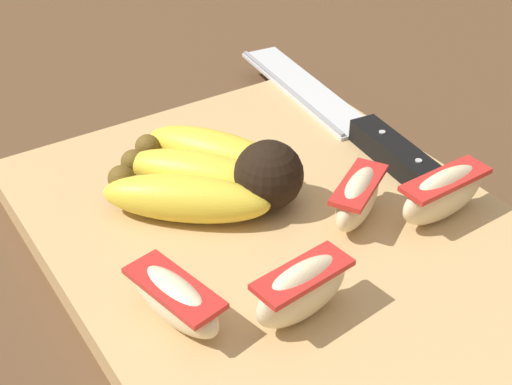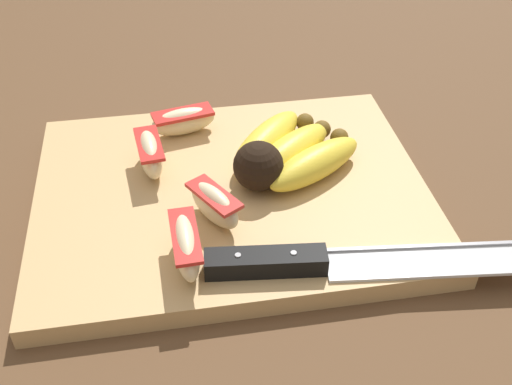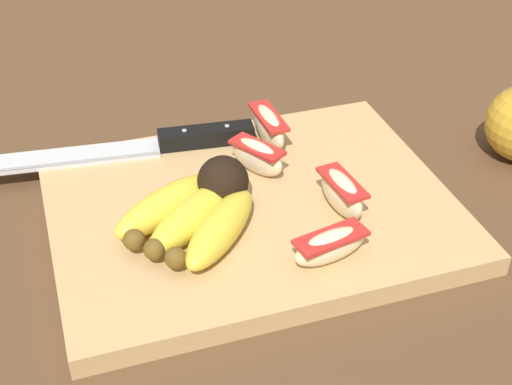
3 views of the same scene
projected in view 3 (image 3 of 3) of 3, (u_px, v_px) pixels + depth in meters
ground_plane at (269, 221)px, 0.70m from camera, size 6.00×6.00×0.00m
cutting_board at (251, 210)px, 0.70m from camera, size 0.37×0.29×0.02m
banana_bunch at (198, 210)px, 0.65m from camera, size 0.15×0.15×0.05m
chefs_knife at (160, 143)px, 0.76m from camera, size 0.28×0.06×0.02m
apple_wedge_near at (257, 156)px, 0.72m from camera, size 0.05×0.06×0.04m
apple_wedge_middle at (330, 245)px, 0.61m from camera, size 0.07×0.04×0.03m
apple_wedge_far at (342, 193)px, 0.67m from camera, size 0.03×0.07×0.04m
apple_wedge_extra at (268, 126)px, 0.76m from camera, size 0.02×0.07×0.04m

